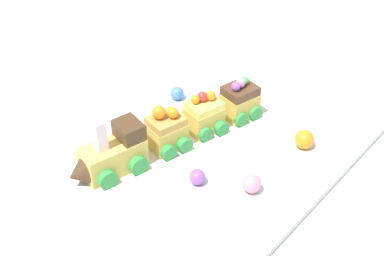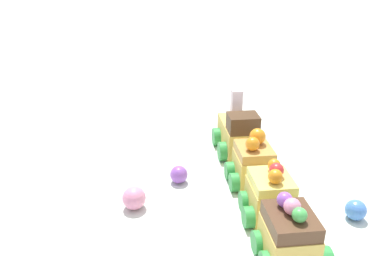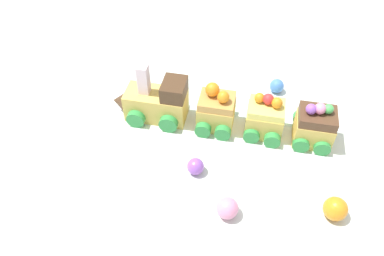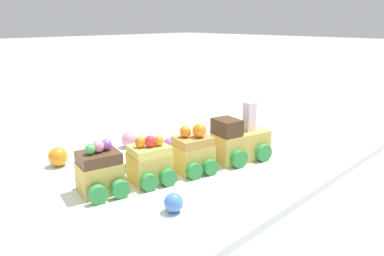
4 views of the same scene
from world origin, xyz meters
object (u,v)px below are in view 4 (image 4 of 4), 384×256
at_px(gumball_orange, 58,157).
at_px(cake_train_locomotive, 243,142).
at_px(cake_car_lemon, 150,164).
at_px(gumball_purple, 169,145).
at_px(gumball_blue, 174,203).
at_px(cake_car_chocolate, 101,173).
at_px(cake_car_caramel, 193,153).
at_px(gumball_pink, 129,140).

bearing_deg(gumball_orange, cake_train_locomotive, -38.99).
xyz_separation_m(cake_train_locomotive, cake_car_lemon, (-0.17, 0.04, -0.00)).
relative_size(cake_train_locomotive, gumball_purple, 5.25).
bearing_deg(cake_car_lemon, cake_train_locomotive, 0.07).
distance_m(cake_car_lemon, gumball_blue, 0.10).
distance_m(cake_car_lemon, cake_car_chocolate, 0.07).
bearing_deg(cake_car_lemon, cake_car_caramel, 0.09).
xyz_separation_m(cake_train_locomotive, gumball_blue, (-0.21, -0.05, -0.02)).
bearing_deg(gumball_orange, cake_car_lemon, -66.36).
bearing_deg(cake_car_chocolate, gumball_blue, -60.52).
xyz_separation_m(cake_car_caramel, gumball_purple, (0.04, 0.09, -0.02)).
bearing_deg(cake_train_locomotive, cake_car_lemon, -179.93).
bearing_deg(cake_car_chocolate, gumball_purple, 31.82).
xyz_separation_m(cake_train_locomotive, gumball_purple, (-0.06, 0.12, -0.02)).
xyz_separation_m(cake_car_chocolate, gumball_blue, (0.03, -0.11, -0.02)).
xyz_separation_m(gumball_orange, gumball_blue, (0.03, -0.24, -0.00)).
xyz_separation_m(cake_train_locomotive, cake_car_caramel, (-0.10, 0.02, -0.00)).
distance_m(cake_car_lemon, gumball_orange, 0.17).
xyz_separation_m(cake_car_lemon, cake_car_chocolate, (-0.07, 0.02, 0.00)).
xyz_separation_m(cake_car_caramel, cake_car_chocolate, (-0.14, 0.03, -0.00)).
height_order(cake_train_locomotive, gumball_blue, cake_train_locomotive).
bearing_deg(gumball_orange, gumball_blue, -83.43).
bearing_deg(gumball_pink, gumball_blue, -114.39).
bearing_deg(cake_car_lemon, gumball_orange, 126.95).
bearing_deg(gumball_blue, gumball_pink, 65.61).
distance_m(cake_car_chocolate, gumball_purple, 0.19).
relative_size(cake_car_chocolate, gumball_purple, 3.25).
bearing_deg(cake_car_caramel, gumball_blue, -132.39).
bearing_deg(gumball_purple, cake_train_locomotive, -61.72).
bearing_deg(cake_car_lemon, gumball_purple, 48.69).
bearing_deg(gumball_orange, gumball_purple, -23.33).
relative_size(cake_car_lemon, gumball_purple, 3.25).
height_order(cake_car_lemon, gumball_blue, cake_car_lemon).
bearing_deg(gumball_blue, cake_car_lemon, 67.59).
height_order(gumball_pink, gumball_purple, gumball_pink).
bearing_deg(gumball_purple, gumball_orange, 156.67).
distance_m(cake_train_locomotive, cake_car_caramel, 0.10).
relative_size(cake_train_locomotive, cake_car_chocolate, 1.61).
distance_m(cake_car_caramel, cake_car_chocolate, 0.15).
bearing_deg(cake_car_lemon, gumball_blue, -99.10).
xyz_separation_m(cake_train_locomotive, cake_car_chocolate, (-0.24, 0.06, -0.00)).
relative_size(cake_car_caramel, cake_car_chocolate, 1.00).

